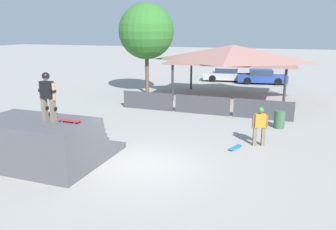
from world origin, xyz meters
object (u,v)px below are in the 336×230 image
(parked_car_blue, at_px, (262,77))
(tree_beside_pavilion, at_px, (146,32))
(parked_car_silver, at_px, (227,75))
(skateboard_on_deck, at_px, (70,121))
(skateboard_on_ground, at_px, (235,147))
(bystander_walking, at_px, (260,123))
(trash_bin, at_px, (279,119))
(skater_on_deck, at_px, (47,94))

(parked_car_blue, bearing_deg, tree_beside_pavilion, -144.12)
(parked_car_silver, xyz_separation_m, parked_car_blue, (3.17, -0.42, -0.00))
(skateboard_on_deck, xyz_separation_m, tree_beside_pavilion, (-3.14, 13.67, 2.84))
(skateboard_on_ground, bearing_deg, bystander_walking, -26.93)
(trash_bin, bearing_deg, parked_car_silver, 109.53)
(tree_beside_pavilion, relative_size, parked_car_blue, 1.46)
(skateboard_on_ground, bearing_deg, parked_car_silver, 33.41)
(skater_on_deck, relative_size, skateboard_on_ground, 2.12)
(bystander_walking, bearing_deg, skater_on_deck, 18.21)
(skateboard_on_ground, bearing_deg, tree_beside_pavilion, 62.16)
(skateboard_on_deck, height_order, bystander_walking, skateboard_on_deck)
(skateboard_on_ground, bearing_deg, skateboard_on_deck, 150.58)
(skateboard_on_deck, height_order, parked_car_blue, skateboard_on_deck)
(bystander_walking, height_order, skateboard_on_ground, bystander_walking)
(skateboard_on_deck, bearing_deg, skateboard_on_ground, 40.19)
(skateboard_on_deck, relative_size, trash_bin, 0.98)
(bystander_walking, bearing_deg, parked_car_blue, -103.82)
(parked_car_blue, bearing_deg, parked_car_silver, 162.85)
(bystander_walking, xyz_separation_m, trash_bin, (0.72, 2.96, -0.54))
(bystander_walking, bearing_deg, trash_bin, -121.55)
(skateboard_on_deck, relative_size, bystander_walking, 0.50)
(skateboard_on_deck, distance_m, parked_car_blue, 22.09)
(skater_on_deck, relative_size, bystander_walking, 1.01)
(skater_on_deck, relative_size, skateboard_on_deck, 2.02)
(bystander_walking, relative_size, tree_beside_pavilion, 0.25)
(skater_on_deck, distance_m, skateboard_on_deck, 1.17)
(skater_on_deck, height_order, tree_beside_pavilion, tree_beside_pavilion)
(skateboard_on_ground, bearing_deg, skater_on_deck, 147.72)
(skateboard_on_ground, relative_size, tree_beside_pavilion, 0.12)
(trash_bin, bearing_deg, bystander_walking, -103.64)
(tree_beside_pavilion, bearing_deg, skateboard_on_deck, -77.05)
(skater_on_deck, relative_size, parked_car_blue, 0.37)
(skateboard_on_deck, height_order, skateboard_on_ground, skateboard_on_deck)
(bystander_walking, height_order, trash_bin, bystander_walking)
(skater_on_deck, bearing_deg, parked_car_blue, 78.25)
(skater_on_deck, xyz_separation_m, trash_bin, (7.28, 7.75, -2.21))
(bystander_walking, distance_m, trash_bin, 3.10)
(tree_beside_pavilion, bearing_deg, trash_bin, -32.00)
(skateboard_on_deck, xyz_separation_m, parked_car_silver, (1.45, 21.99, -1.13))
(trash_bin, distance_m, parked_car_silver, 15.25)
(skater_on_deck, height_order, skateboard_on_ground, skater_on_deck)
(parked_car_silver, relative_size, parked_car_blue, 1.03)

